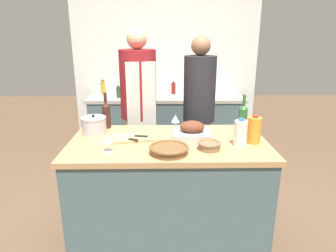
{
  "coord_description": "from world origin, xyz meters",
  "views": [
    {
      "loc": [
        -0.04,
        -2.14,
        1.66
      ],
      "look_at": [
        0.0,
        0.12,
        0.95
      ],
      "focal_mm": 32.0,
      "sensor_mm": 36.0,
      "label": 1
    }
  ],
  "objects_px": {
    "wicker_basket": "(168,149)",
    "condiment_bottle_extra": "(118,92)",
    "wine_glass_right": "(107,139)",
    "knife_chef": "(132,136)",
    "wine_bottle_green": "(243,117)",
    "juice_jug": "(254,130)",
    "milk_jug": "(240,133)",
    "stock_pot": "(94,125)",
    "condiment_bottle_short": "(103,87)",
    "wine_glass_left": "(175,119)",
    "person_cook_guest": "(199,109)",
    "wine_bottle_dark": "(106,114)",
    "condiment_bottle_tall": "(173,88)",
    "person_cook_aproned": "(139,106)",
    "mixing_bowl": "(209,145)",
    "roasting_pan": "(192,131)",
    "cutting_board": "(132,138)",
    "knife_paring": "(127,139)"
  },
  "relations": [
    {
      "from": "stock_pot",
      "to": "condiment_bottle_short",
      "type": "distance_m",
      "value": 1.58
    },
    {
      "from": "milk_jug",
      "to": "person_cook_aproned",
      "type": "bearing_deg",
      "value": 129.69
    },
    {
      "from": "roasting_pan",
      "to": "wine_bottle_green",
      "type": "bearing_deg",
      "value": 17.86
    },
    {
      "from": "wicker_basket",
      "to": "condiment_bottle_extra",
      "type": "distance_m",
      "value": 1.86
    },
    {
      "from": "wicker_basket",
      "to": "knife_chef",
      "type": "xyz_separation_m",
      "value": [
        -0.28,
        0.31,
        -0.01
      ]
    },
    {
      "from": "wine_bottle_dark",
      "to": "person_cook_guest",
      "type": "relative_size",
      "value": 0.19
    },
    {
      "from": "wine_bottle_green",
      "to": "condiment_bottle_extra",
      "type": "bearing_deg",
      "value": 133.24
    },
    {
      "from": "cutting_board",
      "to": "juice_jug",
      "type": "height_order",
      "value": "juice_jug"
    },
    {
      "from": "stock_pot",
      "to": "juice_jug",
      "type": "bearing_deg",
      "value": -11.09
    },
    {
      "from": "wine_bottle_green",
      "to": "knife_chef",
      "type": "relative_size",
      "value": 1.14
    },
    {
      "from": "mixing_bowl",
      "to": "person_cook_aproned",
      "type": "bearing_deg",
      "value": 118.74
    },
    {
      "from": "mixing_bowl",
      "to": "wicker_basket",
      "type": "bearing_deg",
      "value": -166.32
    },
    {
      "from": "mixing_bowl",
      "to": "milk_jug",
      "type": "bearing_deg",
      "value": 17.12
    },
    {
      "from": "mixing_bowl",
      "to": "condiment_bottle_tall",
      "type": "relative_size",
      "value": 1.02
    },
    {
      "from": "wine_bottle_green",
      "to": "person_cook_guest",
      "type": "bearing_deg",
      "value": 115.31
    },
    {
      "from": "mixing_bowl",
      "to": "knife_chef",
      "type": "bearing_deg",
      "value": 156.77
    },
    {
      "from": "roasting_pan",
      "to": "wine_glass_right",
      "type": "xyz_separation_m",
      "value": [
        -0.61,
        -0.3,
        0.04
      ]
    },
    {
      "from": "condiment_bottle_short",
      "to": "wine_bottle_green",
      "type": "bearing_deg",
      "value": -46.64
    },
    {
      "from": "roasting_pan",
      "to": "wicker_basket",
      "type": "bearing_deg",
      "value": -119.52
    },
    {
      "from": "condiment_bottle_extra",
      "to": "wine_bottle_green",
      "type": "bearing_deg",
      "value": -46.76
    },
    {
      "from": "mixing_bowl",
      "to": "wine_glass_left",
      "type": "bearing_deg",
      "value": 115.46
    },
    {
      "from": "wine_bottle_green",
      "to": "wine_glass_left",
      "type": "height_order",
      "value": "wine_bottle_green"
    },
    {
      "from": "wicker_basket",
      "to": "wine_glass_left",
      "type": "xyz_separation_m",
      "value": [
        0.07,
        0.53,
        0.06
      ]
    },
    {
      "from": "wine_glass_right",
      "to": "knife_chef",
      "type": "distance_m",
      "value": 0.32
    },
    {
      "from": "condiment_bottle_tall",
      "to": "wine_glass_left",
      "type": "bearing_deg",
      "value": -91.4
    },
    {
      "from": "stock_pot",
      "to": "juice_jug",
      "type": "distance_m",
      "value": 1.26
    },
    {
      "from": "knife_paring",
      "to": "cutting_board",
      "type": "bearing_deg",
      "value": 52.53
    },
    {
      "from": "mixing_bowl",
      "to": "wine_glass_left",
      "type": "xyz_separation_m",
      "value": [
        -0.22,
        0.46,
        0.06
      ]
    },
    {
      "from": "juice_jug",
      "to": "roasting_pan",
      "type": "bearing_deg",
      "value": 162.43
    },
    {
      "from": "stock_pot",
      "to": "wine_bottle_dark",
      "type": "relative_size",
      "value": 0.66
    },
    {
      "from": "wicker_basket",
      "to": "person_cook_aproned",
      "type": "distance_m",
      "value": 1.15
    },
    {
      "from": "mixing_bowl",
      "to": "condiment_bottle_extra",
      "type": "bearing_deg",
      "value": 117.21
    },
    {
      "from": "milk_jug",
      "to": "knife_chef",
      "type": "relative_size",
      "value": 0.76
    },
    {
      "from": "condiment_bottle_short",
      "to": "wicker_basket",
      "type": "bearing_deg",
      "value": -67.88
    },
    {
      "from": "cutting_board",
      "to": "wine_glass_left",
      "type": "height_order",
      "value": "wine_glass_left"
    },
    {
      "from": "roasting_pan",
      "to": "juice_jug",
      "type": "distance_m",
      "value": 0.47
    },
    {
      "from": "wine_glass_left",
      "to": "person_cook_guest",
      "type": "xyz_separation_m",
      "value": [
        0.27,
        0.56,
        -0.05
      ]
    },
    {
      "from": "wine_bottle_green",
      "to": "knife_chef",
      "type": "xyz_separation_m",
      "value": [
        -0.9,
        -0.17,
        -0.1
      ]
    },
    {
      "from": "juice_jug",
      "to": "condiment_bottle_short",
      "type": "bearing_deg",
      "value": 128.83
    },
    {
      "from": "knife_chef",
      "to": "wicker_basket",
      "type": "bearing_deg",
      "value": -48.61
    },
    {
      "from": "roasting_pan",
      "to": "person_cook_aproned",
      "type": "relative_size",
      "value": 0.18
    },
    {
      "from": "knife_paring",
      "to": "knife_chef",
      "type": "bearing_deg",
      "value": 66.01
    },
    {
      "from": "juice_jug",
      "to": "wine_glass_right",
      "type": "xyz_separation_m",
      "value": [
        -1.06,
        -0.16,
        -0.01
      ]
    },
    {
      "from": "wine_glass_right",
      "to": "knife_chef",
      "type": "relative_size",
      "value": 0.48
    },
    {
      "from": "wine_glass_right",
      "to": "condiment_bottle_short",
      "type": "distance_m",
      "value": 2.01
    },
    {
      "from": "wicker_basket",
      "to": "condiment_bottle_extra",
      "type": "bearing_deg",
      "value": 108.25
    },
    {
      "from": "mixing_bowl",
      "to": "milk_jug",
      "type": "xyz_separation_m",
      "value": [
        0.23,
        0.07,
        0.06
      ]
    },
    {
      "from": "stock_pot",
      "to": "knife_chef",
      "type": "height_order",
      "value": "stock_pot"
    },
    {
      "from": "juice_jug",
      "to": "condiment_bottle_tall",
      "type": "distance_m",
      "value": 1.88
    },
    {
      "from": "wicker_basket",
      "to": "condiment_bottle_tall",
      "type": "bearing_deg",
      "value": 86.98
    }
  ]
}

